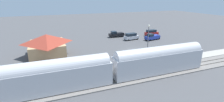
# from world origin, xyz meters

# --- Properties ---
(ground_plane) EXTENTS (200.00, 200.00, 0.00)m
(ground_plane) POSITION_xyz_m (0.00, 0.00, 0.00)
(ground_plane) COLOR #4C4C4F
(railway_track) EXTENTS (4.80, 70.00, 0.30)m
(railway_track) POSITION_xyz_m (-14.00, 0.00, 0.09)
(railway_track) COLOR slate
(railway_track) RESTS_ON ground
(platform) EXTENTS (3.20, 46.00, 0.30)m
(platform) POSITION_xyz_m (-10.00, 0.00, 0.15)
(platform) COLOR #A8A399
(platform) RESTS_ON ground
(station_building) EXTENTS (10.02, 8.78, 5.35)m
(station_building) POSITION_xyz_m (4.00, 22.00, 2.79)
(station_building) COLOR tan
(station_building) RESTS_ON ground
(pedestrian_on_platform) EXTENTS (0.36, 0.36, 1.71)m
(pedestrian_on_platform) POSITION_xyz_m (-10.52, -9.02, 1.28)
(pedestrian_on_platform) COLOR brown
(pedestrian_on_platform) RESTS_ON platform
(pedestrian_waiting_far) EXTENTS (0.36, 0.36, 1.71)m
(pedestrian_waiting_far) POSITION_xyz_m (-9.81, 5.63, 1.28)
(pedestrian_waiting_far) COLOR #23284C
(pedestrian_waiting_far) RESTS_ON platform
(pickup_black) EXTENTS (2.12, 5.46, 2.14)m
(pickup_black) POSITION_xyz_m (16.17, -1.12, 1.03)
(pickup_black) COLOR black
(pickup_black) RESTS_ON ground
(suv_red) EXTENTS (1.99, 4.91, 2.22)m
(suv_red) POSITION_xyz_m (13.29, -13.92, 1.15)
(suv_red) COLOR red
(suv_red) RESTS_ON ground
(suv_silver) EXTENTS (2.56, 5.11, 2.22)m
(suv_silver) POSITION_xyz_m (10.69, -4.26, 1.15)
(suv_silver) COLOR silver
(suv_silver) RESTS_ON ground
(pickup_blue) EXTENTS (2.94, 5.67, 2.14)m
(pickup_blue) POSITION_xyz_m (8.03, -10.71, 1.03)
(pickup_blue) COLOR #283D9E
(pickup_blue) RESTS_ON ground
(light_pole_near_platform) EXTENTS (0.44, 0.44, 8.06)m
(light_pole_near_platform) POSITION_xyz_m (-7.20, 0.95, 5.04)
(light_pole_near_platform) COLOR #515156
(light_pole_near_platform) RESTS_ON ground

